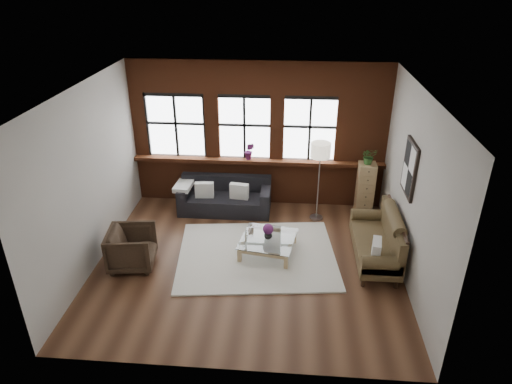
# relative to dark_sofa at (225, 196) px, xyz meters

# --- Properties ---
(floor) EXTENTS (5.50, 5.50, 0.00)m
(floor) POSITION_rel_dark_sofa_xyz_m (0.69, -1.90, -0.36)
(floor) COLOR #452819
(floor) RESTS_ON ground
(ceiling) EXTENTS (5.50, 5.50, 0.00)m
(ceiling) POSITION_rel_dark_sofa_xyz_m (0.69, -1.90, 2.84)
(ceiling) COLOR white
(ceiling) RESTS_ON ground
(wall_back) EXTENTS (5.50, 0.00, 5.50)m
(wall_back) POSITION_rel_dark_sofa_xyz_m (0.69, 0.60, 1.24)
(wall_back) COLOR #ADAAA1
(wall_back) RESTS_ON ground
(wall_front) EXTENTS (5.50, 0.00, 5.50)m
(wall_front) POSITION_rel_dark_sofa_xyz_m (0.69, -4.40, 1.24)
(wall_front) COLOR #ADAAA1
(wall_front) RESTS_ON ground
(wall_left) EXTENTS (0.00, 5.00, 5.00)m
(wall_left) POSITION_rel_dark_sofa_xyz_m (-2.06, -1.90, 1.24)
(wall_left) COLOR #ADAAA1
(wall_left) RESTS_ON ground
(wall_right) EXTENTS (0.00, 5.00, 5.00)m
(wall_right) POSITION_rel_dark_sofa_xyz_m (3.44, -1.90, 1.24)
(wall_right) COLOR #ADAAA1
(wall_right) RESTS_ON ground
(brick_backwall) EXTENTS (5.50, 0.12, 3.20)m
(brick_backwall) POSITION_rel_dark_sofa_xyz_m (0.69, 0.54, 1.24)
(brick_backwall) COLOR #622C17
(brick_backwall) RESTS_ON floor
(sill_ledge) EXTENTS (5.50, 0.30, 0.08)m
(sill_ledge) POSITION_rel_dark_sofa_xyz_m (0.69, 0.45, 0.68)
(sill_ledge) COLOR #622C17
(sill_ledge) RESTS_ON brick_backwall
(window_left) EXTENTS (1.38, 0.10, 1.50)m
(window_left) POSITION_rel_dark_sofa_xyz_m (-1.11, 0.55, 1.39)
(window_left) COLOR black
(window_left) RESTS_ON brick_backwall
(window_mid) EXTENTS (1.38, 0.10, 1.50)m
(window_mid) POSITION_rel_dark_sofa_xyz_m (0.39, 0.55, 1.39)
(window_mid) COLOR black
(window_mid) RESTS_ON brick_backwall
(window_right) EXTENTS (1.38, 0.10, 1.50)m
(window_right) POSITION_rel_dark_sofa_xyz_m (1.79, 0.55, 1.39)
(window_right) COLOR black
(window_right) RESTS_ON brick_backwall
(wall_poster) EXTENTS (0.05, 0.74, 0.94)m
(wall_poster) POSITION_rel_dark_sofa_xyz_m (3.41, -1.60, 1.49)
(wall_poster) COLOR black
(wall_poster) RESTS_ON wall_right
(shag_rug) EXTENTS (3.15, 2.60, 0.03)m
(shag_rug) POSITION_rel_dark_sofa_xyz_m (0.84, -1.68, -0.34)
(shag_rug) COLOR beige
(shag_rug) RESTS_ON floor
(dark_sofa) EXTENTS (1.99, 0.81, 0.72)m
(dark_sofa) POSITION_rel_dark_sofa_xyz_m (0.00, 0.00, 0.00)
(dark_sofa) COLOR black
(dark_sofa) RESTS_ON floor
(pillow_a) EXTENTS (0.41, 0.17, 0.34)m
(pillow_a) POSITION_rel_dark_sofa_xyz_m (-0.43, -0.10, 0.19)
(pillow_a) COLOR silver
(pillow_a) RESTS_ON dark_sofa
(pillow_b) EXTENTS (0.41, 0.19, 0.34)m
(pillow_b) POSITION_rel_dark_sofa_xyz_m (0.33, -0.10, 0.19)
(pillow_b) COLOR silver
(pillow_b) RESTS_ON dark_sofa
(vintage_settee) EXTENTS (0.81, 1.83, 0.98)m
(vintage_settee) POSITION_rel_dark_sofa_xyz_m (2.99, -1.64, 0.13)
(vintage_settee) COLOR #4D3D23
(vintage_settee) RESTS_ON floor
(pillow_settee) EXTENTS (0.20, 0.40, 0.34)m
(pillow_settee) POSITION_rel_dark_sofa_xyz_m (2.91, -2.20, 0.24)
(pillow_settee) COLOR silver
(pillow_settee) RESTS_ON vintage_settee
(armchair) EXTENTS (0.90, 0.88, 0.74)m
(armchair) POSITION_rel_dark_sofa_xyz_m (-1.37, -2.16, 0.01)
(armchair) COLOR black
(armchair) RESTS_ON floor
(coffee_table) EXTENTS (1.14, 1.14, 0.33)m
(coffee_table) POSITION_rel_dark_sofa_xyz_m (1.04, -1.57, -0.20)
(coffee_table) COLOR tan
(coffee_table) RESTS_ON shag_rug
(vase) EXTENTS (0.18, 0.18, 0.16)m
(vase) POSITION_rel_dark_sofa_xyz_m (1.04, -1.57, 0.04)
(vase) COLOR #B2B2B2
(vase) RESTS_ON coffee_table
(flowers) EXTENTS (0.20, 0.20, 0.20)m
(flowers) POSITION_rel_dark_sofa_xyz_m (1.04, -1.57, 0.17)
(flowers) COLOR #652261
(flowers) RESTS_ON vase
(drawer_chest) EXTENTS (0.36, 0.36, 1.17)m
(drawer_chest) POSITION_rel_dark_sofa_xyz_m (3.03, 0.16, 0.23)
(drawer_chest) COLOR tan
(drawer_chest) RESTS_ON floor
(potted_plant_top) EXTENTS (0.37, 0.33, 0.35)m
(potted_plant_top) POSITION_rel_dark_sofa_xyz_m (3.03, 0.16, 0.99)
(potted_plant_top) COLOR #2D5923
(potted_plant_top) RESTS_ON drawer_chest
(floor_lamp) EXTENTS (0.40, 0.40, 1.87)m
(floor_lamp) POSITION_rel_dark_sofa_xyz_m (2.01, -0.16, 0.58)
(floor_lamp) COLOR #A5A5A8
(floor_lamp) RESTS_ON floor
(sill_plant) EXTENTS (0.24, 0.21, 0.39)m
(sill_plant) POSITION_rel_dark_sofa_xyz_m (0.51, 0.42, 0.92)
(sill_plant) COLOR #652261
(sill_plant) RESTS_ON sill_ledge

